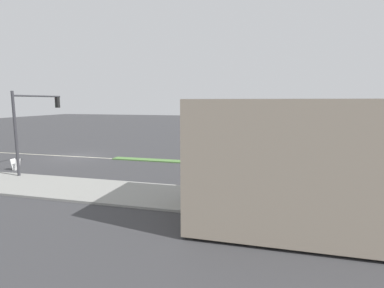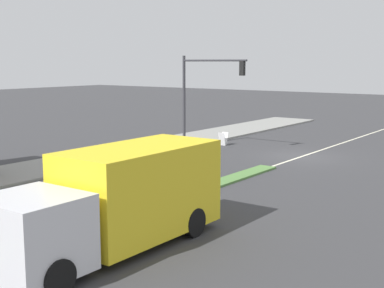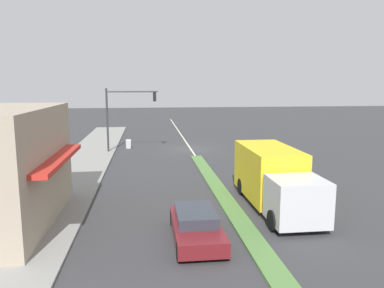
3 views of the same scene
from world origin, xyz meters
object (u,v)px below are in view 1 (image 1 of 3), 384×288
(delivery_truck, at_px, (268,144))
(sedan_maroon, at_px, (323,168))
(warning_aframe_sign, at_px, (16,164))
(pedestrian, at_px, (191,183))
(traffic_signal_main, at_px, (31,118))

(delivery_truck, distance_m, sedan_maroon, 5.76)
(warning_aframe_sign, bearing_deg, delivery_truck, 114.10)
(pedestrian, relative_size, warning_aframe_sign, 1.98)
(traffic_signal_main, distance_m, pedestrian, 13.17)
(pedestrian, bearing_deg, delivery_truck, 162.50)
(sedan_maroon, bearing_deg, warning_aframe_sign, -80.40)
(traffic_signal_main, xyz_separation_m, warning_aframe_sign, (-0.27, -1.93, -3.47))
(sedan_maroon, bearing_deg, traffic_signal_main, -78.73)
(traffic_signal_main, distance_m, delivery_truck, 18.27)
(traffic_signal_main, relative_size, sedan_maroon, 1.32)
(pedestrian, xyz_separation_m, warning_aframe_sign, (-3.52, -14.36, -0.57))
(traffic_signal_main, distance_m, warning_aframe_sign, 3.99)
(pedestrian, distance_m, delivery_truck, 12.15)
(delivery_truck, bearing_deg, pedestrian, -17.50)
(warning_aframe_sign, height_order, delivery_truck, delivery_truck)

